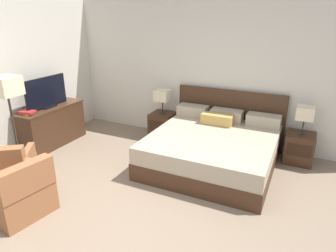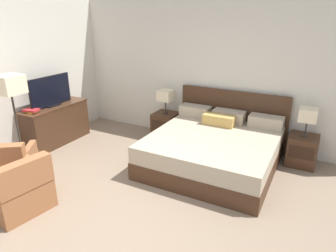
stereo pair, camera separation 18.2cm
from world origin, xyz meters
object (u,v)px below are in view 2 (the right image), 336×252
Objects in this scene: book_red_cover at (31,112)px; armchair_by_window at (8,169)px; book_blue_cover at (31,110)px; armchair_companion at (18,190)px; table_lamp_left at (165,96)px; nightstand_right at (302,150)px; tv at (50,92)px; nightstand_left at (166,125)px; floor_lamp at (11,90)px; dresser at (56,123)px; table_lamp_right at (308,115)px; bed at (214,148)px.

book_red_cover is 0.20× the size of armchair_by_window.
book_blue_cover reaches higher than armchair_companion.
armchair_by_window is at bearing -111.75° from table_lamp_left.
book_blue_cover reaches higher than book_red_cover.
armchair_companion is (-3.08, -3.05, 0.03)m from nightstand_right.
book_red_cover is (-4.34, -1.74, 0.52)m from nightstand_right.
tv is 4.77× the size of book_red_cover.
nightstand_left is 2.87m from floor_lamp.
table_lamp_left is at bearing 90.00° from nightstand_left.
dresser is (-1.75, -1.24, 0.14)m from nightstand_left.
book_red_cover is (0.00, -0.47, -0.26)m from tv.
book_blue_cover reaches higher than nightstand_left.
armchair_companion is at bearing -99.04° from table_lamp_left.
dresser is 2.21m from armchair_companion.
tv is at bearing -163.69° from table_lamp_right.
armchair_companion is at bearing -99.04° from nightstand_left.
armchair_companion is (-0.49, -3.05, -0.59)m from table_lamp_left.
armchair_companion reaches higher than nightstand_right.
tv is at bearing -85.33° from dresser.
nightstand_right is (1.30, 0.70, -0.05)m from bed.
book_blue_cover is 0.73m from floor_lamp.
table_lamp_right is 4.37m from armchair_companion.
book_blue_cover is at bearing 133.88° from armchair_companion.
armchair_companion is 0.52× the size of floor_lamp.
table_lamp_left is 2.47m from book_red_cover.
tv reaches higher than dresser.
book_red_cover is 0.24× the size of armchair_companion.
nightstand_right is at bearing 21.86° from book_blue_cover.
table_lamp_right is at bearing 0.03° from nightstand_left.
book_blue_cover is at bearing -161.20° from bed.
floor_lamp reaches higher than nightstand_left.
tv is (-4.34, -1.27, 0.78)m from nightstand_right.
armchair_by_window is at bearing -143.29° from nightstand_right.
book_red_cover is at bearing 133.96° from armchair_companion.
nightstand_left is at bearing 68.24° from armchair_by_window.
nightstand_right is at bearing 16.30° from tv.
floor_lamp reaches higher than table_lamp_left.
table_lamp_right reaches higher than dresser.
tv is at bearing -163.70° from nightstand_right.
bed reaches higher than book_blue_cover.
floor_lamp reaches higher than bed.
book_blue_cover is (-4.33, -1.74, -0.07)m from table_lamp_right.
armchair_by_window is at bearing -57.50° from book_blue_cover.
table_lamp_right is 4.64m from armchair_by_window.
table_lamp_left is 0.50× the size of armchair_by_window.
floor_lamp is at bearing -151.43° from table_lamp_right.
tv is (-1.75, -1.27, 0.78)m from nightstand_left.
table_lamp_left is (-1.29, 0.71, 0.57)m from bed.
floor_lamp is (0.25, -0.48, 0.52)m from book_red_cover.
nightstand_right is 0.62m from table_lamp_right.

